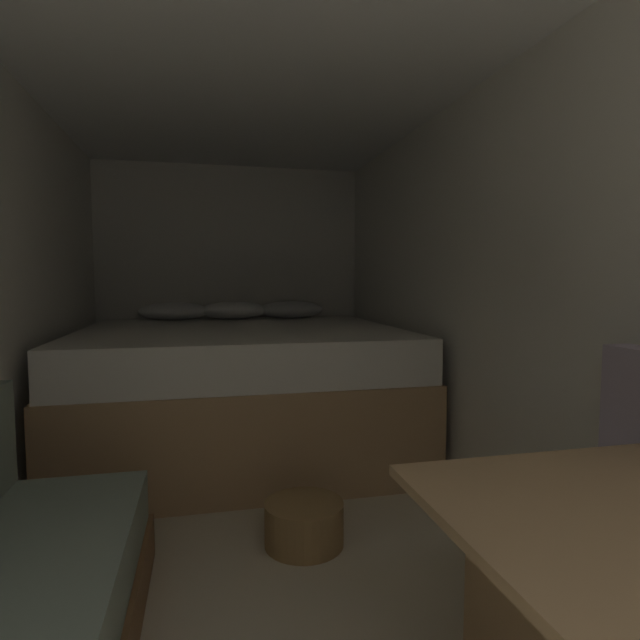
# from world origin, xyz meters

# --- Properties ---
(ground_plane) EXTENTS (6.69, 6.69, 0.00)m
(ground_plane) POSITION_xyz_m (0.00, 1.91, 0.00)
(ground_plane) COLOR beige
(wall_back) EXTENTS (2.33, 0.05, 2.14)m
(wall_back) POSITION_xyz_m (0.00, 4.28, 1.07)
(wall_back) COLOR silver
(wall_back) RESTS_ON ground
(wall_right) EXTENTS (0.05, 4.69, 2.14)m
(wall_right) POSITION_xyz_m (1.14, 1.91, 1.07)
(wall_right) COLOR silver
(wall_right) RESTS_ON ground
(ceiling_slab) EXTENTS (2.33, 4.69, 0.05)m
(ceiling_slab) POSITION_xyz_m (0.00, 1.91, 2.17)
(ceiling_slab) COLOR white
(ceiling_slab) RESTS_ON wall_left
(bed) EXTENTS (2.11, 1.92, 0.99)m
(bed) POSITION_xyz_m (0.00, 3.26, 0.43)
(bed) COLOR tan
(bed) RESTS_ON ground
(dinette_table) EXTENTS (0.77, 0.71, 0.71)m
(dinette_table) POSITION_xyz_m (0.59, 0.57, 0.62)
(dinette_table) COLOR tan
(dinette_table) RESTS_ON ground
(wicker_basket) EXTENTS (0.35, 0.35, 0.19)m
(wicker_basket) POSITION_xyz_m (0.17, 1.88, 0.10)
(wicker_basket) COLOR olive
(wicker_basket) RESTS_ON ground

